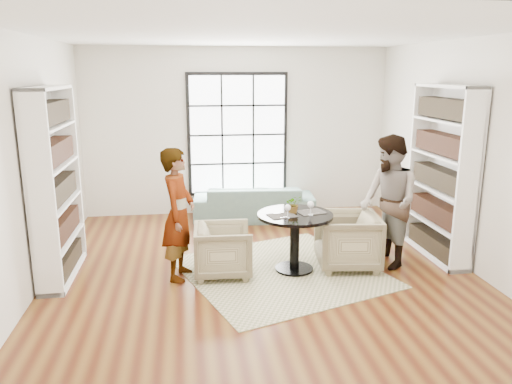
{
  "coord_description": "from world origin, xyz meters",
  "views": [
    {
      "loc": [
        -0.93,
        -6.03,
        2.57
      ],
      "look_at": [
        -0.02,
        0.4,
        1.0
      ],
      "focal_mm": 35.0,
      "sensor_mm": 36.0,
      "label": 1
    }
  ],
  "objects": [
    {
      "name": "ground",
      "position": [
        0.0,
        0.0,
        0.0
      ],
      "size": [
        6.0,
        6.0,
        0.0
      ],
      "primitive_type": "plane",
      "color": "brown"
    },
    {
      "name": "room_shell",
      "position": [
        0.0,
        0.54,
        1.26
      ],
      "size": [
        6.0,
        6.01,
        6.0
      ],
      "color": "silver",
      "rests_on": "ground"
    },
    {
      "name": "rug",
      "position": [
        0.25,
        -0.01,
        0.01
      ],
      "size": [
        2.99,
        2.99,
        0.01
      ],
      "primitive_type": "cube",
      "rotation": [
        0.0,
        0.0,
        0.34
      ],
      "color": "#BEB38F",
      "rests_on": "ground"
    },
    {
      "name": "pedestal_table",
      "position": [
        0.43,
        0.02,
        0.57
      ],
      "size": [
        0.98,
        0.98,
        0.78
      ],
      "rotation": [
        0.0,
        0.0,
        0.25
      ],
      "color": "black",
      "rests_on": "ground"
    },
    {
      "name": "sofa",
      "position": [
        0.22,
        2.45,
        0.31
      ],
      "size": [
        2.17,
        1.0,
        0.62
      ],
      "primitive_type": "imported",
      "rotation": [
        0.0,
        0.0,
        3.06
      ],
      "color": "gray",
      "rests_on": "ground"
    },
    {
      "name": "armchair_left",
      "position": [
        -0.51,
        0.02,
        0.33
      ],
      "size": [
        0.76,
        0.74,
        0.67
      ],
      "primitive_type": "imported",
      "rotation": [
        0.0,
        0.0,
        1.53
      ],
      "color": "#C0B489",
      "rests_on": "ground"
    },
    {
      "name": "armchair_right",
      "position": [
        1.16,
        0.05,
        0.37
      ],
      "size": [
        0.91,
        0.89,
        0.74
      ],
      "primitive_type": "imported",
      "rotation": [
        0.0,
        0.0,
        -1.69
      ],
      "color": "tan",
      "rests_on": "ground"
    },
    {
      "name": "person_left",
      "position": [
        -1.06,
        0.02,
        0.84
      ],
      "size": [
        0.55,
        0.69,
        1.67
      ],
      "primitive_type": "imported",
      "rotation": [
        0.0,
        0.0,
        1.31
      ],
      "color": "gray",
      "rests_on": "ground"
    },
    {
      "name": "person_right",
      "position": [
        1.71,
        0.05,
        0.89
      ],
      "size": [
        0.74,
        0.91,
        1.77
      ],
      "primitive_type": "imported",
      "rotation": [
        0.0,
        0.0,
        -1.49
      ],
      "color": "gray",
      "rests_on": "ground"
    },
    {
      "name": "placemat_left",
      "position": [
        0.25,
        -0.05,
        0.79
      ],
      "size": [
        0.39,
        0.34,
        0.01
      ],
      "primitive_type": "cube",
      "rotation": [
        0.0,
        0.0,
        0.25
      ],
      "color": "#272522",
      "rests_on": "pedestal_table"
    },
    {
      "name": "placemat_right",
      "position": [
        0.65,
        0.06,
        0.79
      ],
      "size": [
        0.39,
        0.34,
        0.01
      ],
      "primitive_type": "cube",
      "rotation": [
        0.0,
        0.0,
        0.25
      ],
      "color": "#272522",
      "rests_on": "pedestal_table"
    },
    {
      "name": "cutlery_left",
      "position": [
        0.25,
        -0.05,
        0.79
      ],
      "size": [
        0.19,
        0.25,
        0.01
      ],
      "primitive_type": null,
      "rotation": [
        0.0,
        0.0,
        0.25
      ],
      "color": "silver",
      "rests_on": "placemat_left"
    },
    {
      "name": "cutlery_right",
      "position": [
        0.65,
        0.06,
        0.79
      ],
      "size": [
        0.19,
        0.25,
        0.01
      ],
      "primitive_type": null,
      "rotation": [
        0.0,
        0.0,
        0.25
      ],
      "color": "silver",
      "rests_on": "placemat_right"
    },
    {
      "name": "wine_glass_left",
      "position": [
        0.3,
        -0.14,
        0.91
      ],
      "size": [
        0.08,
        0.08,
        0.17
      ],
      "color": "silver",
      "rests_on": "pedestal_table"
    },
    {
      "name": "wine_glass_right",
      "position": [
        0.61,
        -0.07,
        0.92
      ],
      "size": [
        0.08,
        0.08,
        0.19
      ],
      "color": "silver",
      "rests_on": "pedestal_table"
    },
    {
      "name": "flower_centerpiece",
      "position": [
        0.42,
        0.07,
        0.9
      ],
      "size": [
        0.22,
        0.19,
        0.23
      ],
      "primitive_type": "imported",
      "rotation": [
        0.0,
        0.0,
        -0.02
      ],
      "color": "gray",
      "rests_on": "pedestal_table"
    }
  ]
}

